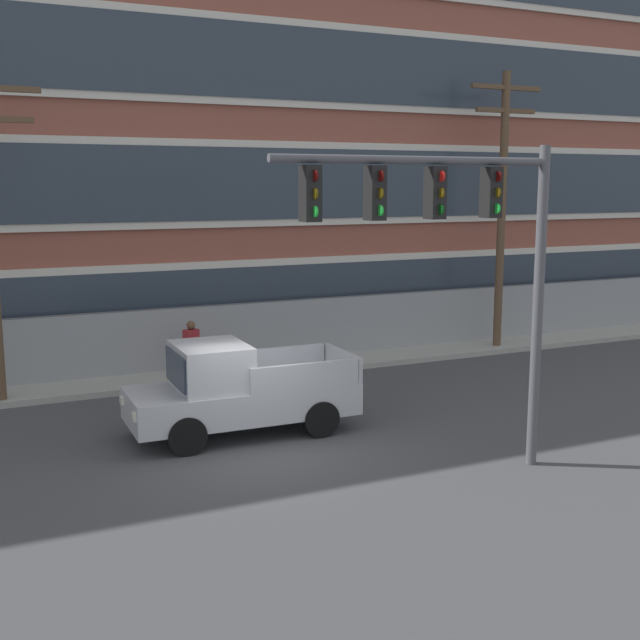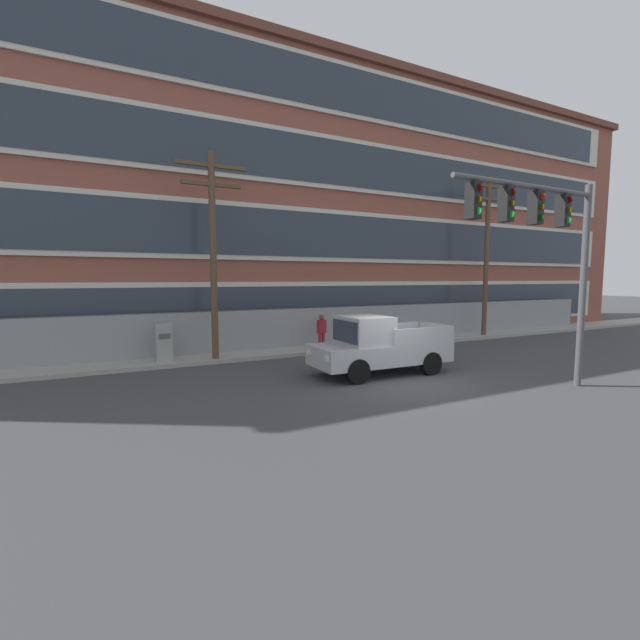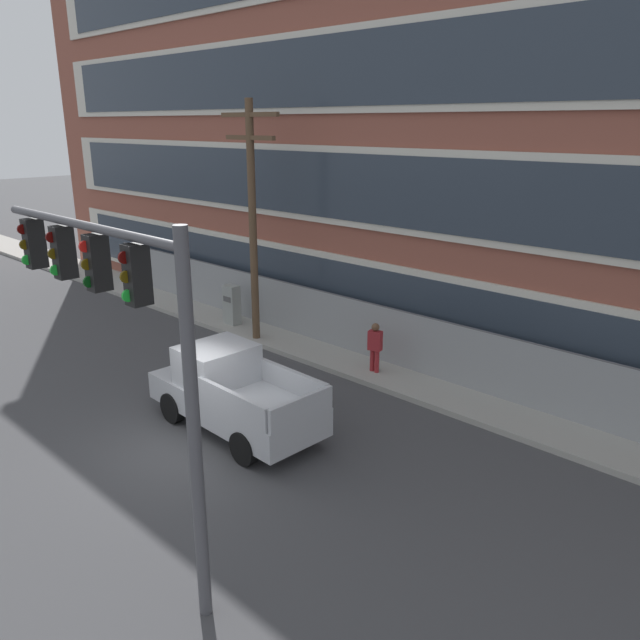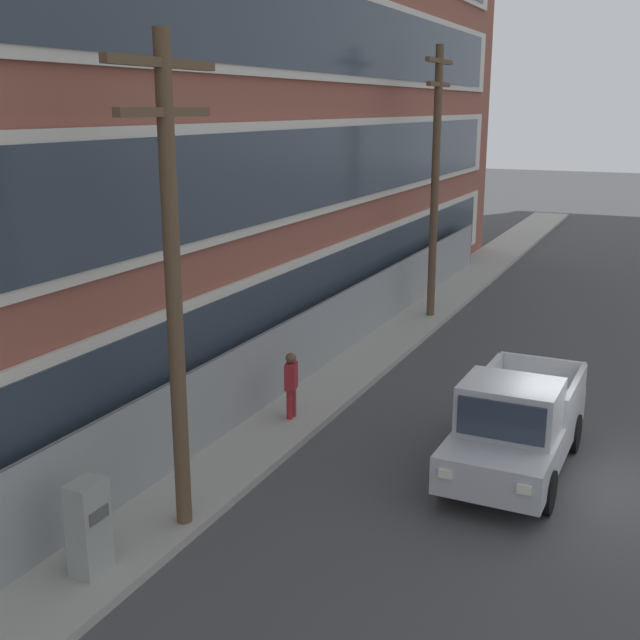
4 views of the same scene
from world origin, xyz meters
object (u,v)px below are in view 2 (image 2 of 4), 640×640
pickup_truck_silver (378,347)px  electrical_cabinet (164,344)px  utility_pole_near_corner (213,247)px  utility_pole_midblock (487,250)px  pedestrian_near_cabinet (322,330)px  traffic_signal_mast (546,234)px

pickup_truck_silver → electrical_cabinet: size_ratio=3.05×
utility_pole_near_corner → utility_pole_midblock: bearing=1.0°
utility_pole_midblock → utility_pole_near_corner: bearing=-179.0°
utility_pole_near_corner → utility_pole_midblock: (15.21, 0.27, 0.39)m
pickup_truck_silver → electrical_cabinet: 8.14m
pedestrian_near_cabinet → electrical_cabinet: bearing=-179.9°
pickup_truck_silver → pedestrian_near_cabinet: pickup_truck_silver is taller
traffic_signal_mast → pedestrian_near_cabinet: (-2.25, 9.27, -3.58)m
traffic_signal_mast → pickup_truck_silver: bearing=122.7°
pedestrian_near_cabinet → utility_pole_near_corner: bearing=-175.0°
utility_pole_near_corner → electrical_cabinet: size_ratio=4.94×
pickup_truck_silver → utility_pole_midblock: (10.70, 4.91, 3.96)m
utility_pole_midblock → pedestrian_near_cabinet: size_ratio=5.24×
pickup_truck_silver → pedestrian_near_cabinet: (0.45, 5.07, 0.02)m
utility_pole_midblock → pedestrian_near_cabinet: utility_pole_midblock is taller
utility_pole_near_corner → electrical_cabinet: utility_pole_near_corner is taller
electrical_cabinet → pedestrian_near_cabinet: bearing=0.1°
pickup_truck_silver → utility_pole_midblock: utility_pole_midblock is taller
pickup_truck_silver → utility_pole_near_corner: bearing=134.2°
traffic_signal_mast → utility_pole_midblock: 12.13m
utility_pole_near_corner → utility_pole_midblock: size_ratio=0.91×
traffic_signal_mast → electrical_cabinet: (-9.07, 9.26, -3.73)m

